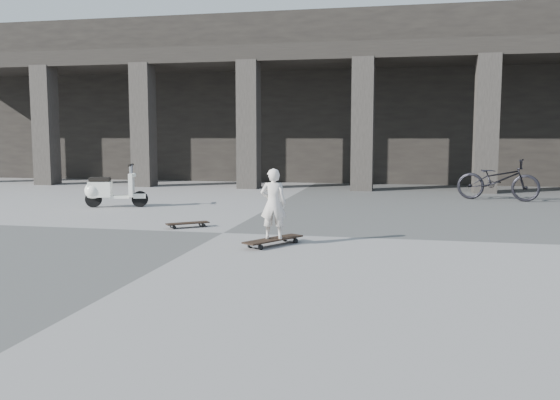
% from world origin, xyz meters
% --- Properties ---
extents(ground, '(90.00, 90.00, 0.00)m').
position_xyz_m(ground, '(0.00, 0.00, 0.00)').
color(ground, '#4C4C49').
rests_on(ground, ground).
extents(colonnade, '(28.00, 8.82, 6.00)m').
position_xyz_m(colonnade, '(-0.00, 13.77, 3.03)').
color(colonnade, black).
rests_on(colonnade, ground).
extents(longboard, '(0.79, 1.06, 0.11)m').
position_xyz_m(longboard, '(1.11, -0.97, 0.09)').
color(longboard, black).
rests_on(longboard, ground).
extents(skateboard_spare, '(0.74, 0.64, 0.09)m').
position_xyz_m(skateboard_spare, '(-0.81, 0.43, 0.07)').
color(skateboard_spare, black).
rests_on(skateboard_spare, ground).
extents(child, '(0.43, 0.31, 1.08)m').
position_xyz_m(child, '(1.11, -0.97, 0.65)').
color(child, silver).
rests_on(child, longboard).
extents(scooter, '(1.42, 0.67, 1.02)m').
position_xyz_m(scooter, '(-3.79, 2.96, 0.40)').
color(scooter, black).
rests_on(scooter, ground).
extents(bicycle, '(2.17, 1.26, 1.08)m').
position_xyz_m(bicycle, '(5.43, 6.42, 0.54)').
color(bicycle, black).
rests_on(bicycle, ground).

